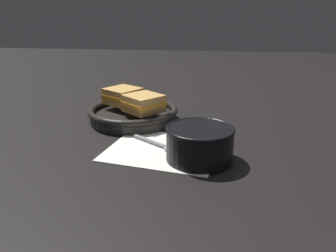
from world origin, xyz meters
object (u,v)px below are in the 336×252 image
skillet (133,114)px  sandwich_near_right (123,96)px  sandwich_near_left (144,103)px  soup_bowl (200,142)px  spoon (166,147)px

skillet → sandwich_near_right: sandwich_near_right is taller
sandwich_near_left → sandwich_near_right: (-0.08, 0.07, 0.00)m
soup_bowl → skillet: (-0.20, 0.24, -0.02)m
spoon → skillet: size_ratio=0.52×
skillet → sandwich_near_left: bearing=-42.9°
soup_bowl → sandwich_near_left: sandwich_near_left is taller
spoon → sandwich_near_right: sandwich_near_right is taller
soup_bowl → sandwich_near_right: size_ratio=1.15×
spoon → sandwich_near_right: (-0.16, 0.23, 0.06)m
skillet → sandwich_near_left: 0.07m
spoon → sandwich_near_right: size_ratio=1.06×
spoon → skillet: 0.23m
soup_bowl → sandwich_near_left: bearing=128.7°
sandwich_near_left → sandwich_near_right: same height
soup_bowl → sandwich_near_right: (-0.24, 0.28, 0.02)m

